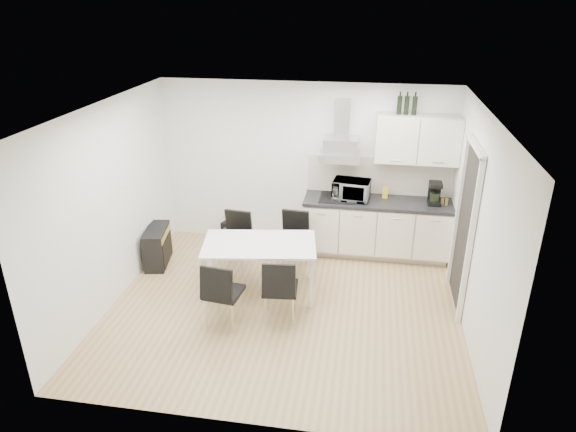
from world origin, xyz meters
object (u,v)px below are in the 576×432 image
Objects in this scene: dining_table at (259,248)px; kitchenette at (380,205)px; chair_near_right at (280,289)px; chair_far_left at (235,243)px; chair_near_left at (224,293)px; guitar_amp at (157,246)px; chair_far_right at (293,243)px; floor_speaker at (228,230)px.

kitchenette is at bearing 33.18° from dining_table.
kitchenette is 2.35m from chair_near_right.
dining_table is 1.81× the size of chair_far_left.
chair_near_right is (0.38, -0.58, -0.23)m from dining_table.
chair_far_left is 1.00× the size of chair_near_left.
chair_far_left is (-0.50, 0.56, -0.23)m from dining_table.
guitar_amp is (-3.28, -0.85, -0.54)m from kitchenette.
chair_far_left is 1.00× the size of chair_far_right.
chair_far_left is at bearing 106.55° from chair_near_left.
floor_speaker is (-1.23, 0.87, -0.30)m from chair_far_right.
kitchenette is 3.47× the size of guitar_amp.
chair_far_right reaches higher than dining_table.
floor_speaker is at bearing 111.95° from chair_near_left.
dining_table is at bearing 77.62° from chair_near_left.
chair_far_left is at bearing -10.29° from guitar_amp.
kitchenette is 2.86× the size of chair_near_right.
chair_far_right is 1.00× the size of chair_near_right.
chair_near_left is 3.07× the size of floor_speaker.
chair_far_left is at bearing 123.23° from dining_table.
chair_near_left is at bearing 71.90° from chair_far_right.
dining_table is 1.81× the size of chair_near_left.
chair_near_right reaches higher than guitar_amp.
floor_speaker is at bearing -30.80° from chair_far_right.
dining_table is 0.86m from chair_near_left.
guitar_amp is at bearing 153.21° from dining_table.
chair_near_left reaches higher than floor_speaker.
kitchenette is at bearing -145.81° from chair_far_right.
chair_far_right and chair_near_right have the same top height.
floor_speaker is at bearing 176.18° from kitchenette.
chair_far_right is 1.21× the size of guitar_amp.
chair_far_left is 3.07× the size of floor_speaker.
chair_far_right is at bearing 55.72° from dining_table.
dining_table is (-1.58, -1.41, -0.16)m from kitchenette.
chair_near_left is 0.69m from chair_near_right.
kitchenette is 1.58× the size of dining_table.
guitar_amp is at bearing 8.48° from chair_far_right.
floor_speaker is at bearing 41.43° from guitar_amp.
chair_near_right is at bearing 134.17° from chair_far_left.
dining_table is at bearing -28.33° from guitar_amp.
chair_far_right is at bearing 87.15° from chair_near_right.
chair_far_left reaches higher than floor_speaker.
chair_near_right is (-1.19, -1.99, -0.39)m from kitchenette.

